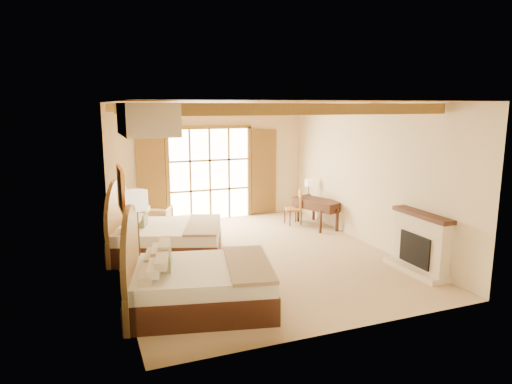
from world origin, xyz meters
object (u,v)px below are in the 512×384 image
bed_far (160,237)px  nightstand (140,274)px  bed_near (191,282)px  desk (317,212)px  armchair (157,219)px

bed_far → nightstand: 1.79m
bed_near → bed_far: bearing=103.3°
desk → bed_near: bearing=-159.6°
bed_near → armchair: bed_near is taller
bed_near → desk: 5.61m
bed_near → desk: (4.23, 3.68, -0.05)m
nightstand → desk: size_ratio=0.40×
armchair → nightstand: bearing=102.5°
desk → armchair: bearing=145.1°
nightstand → desk: (4.88, 2.65, 0.10)m
nightstand → bed_near: bearing=-47.2°
bed_near → nightstand: bed_near is taller
bed_near → bed_far: 2.70m
bed_near → nightstand: bearing=135.0°
bed_near → desk: bearing=53.9°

